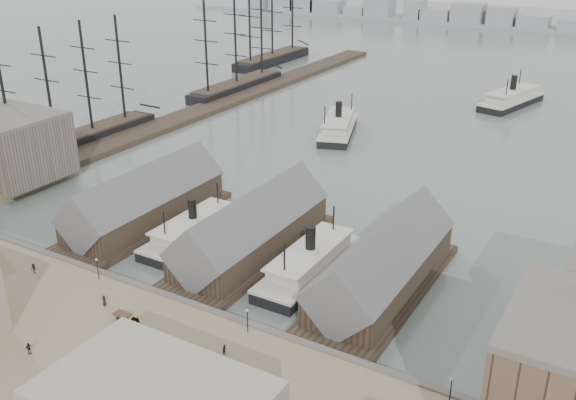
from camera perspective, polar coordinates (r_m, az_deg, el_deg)
The scene contains 25 objects.
ground at distance 109.00m, azimuth -8.12°, elevation -8.29°, with size 900.00×900.00×0.00m, color #56645F.
quay at distance 96.49m, azimuth -15.66°, elevation -12.94°, with size 180.00×30.00×2.00m, color #807256.
seawall at distance 105.05m, azimuth -9.92°, elevation -9.00°, with size 180.00×1.20×2.30m, color #59544C.
west_wharf at distance 220.97m, azimuth -6.05°, elevation 8.51°, with size 10.00×220.00×1.60m, color #2D231C.
ferry_shed_west at distance 133.63m, azimuth -12.56°, elevation -0.22°, with size 14.00×42.00×12.60m.
ferry_shed_center at distance 118.63m, azimuth -3.22°, elevation -2.76°, with size 14.00×42.00×12.60m.
ferry_shed_east at distance 107.89m, azimuth 8.43°, elevation -5.81°, with size 14.00×42.00×12.60m.
warehouse_west_back at distance 164.64m, azimuth -23.86°, elevation 4.43°, with size 26.00×20.00×14.00m, color #60564C.
lamp_post_near_w at distance 111.52m, azimuth -16.60°, elevation -5.54°, with size 0.44×0.44×3.92m.
lamp_post_near_e at distance 94.07m, azimuth -3.63°, elevation -10.28°, with size 0.44×0.44×3.92m.
lamp_post_far_e at distance 84.05m, azimuth 14.30°, elevation -15.74°, with size 0.44×0.44×3.92m.
far_shore at distance 413.63m, azimuth 22.38°, elevation 14.28°, with size 500.00×40.00×15.72m.
ferry_docked_west at distance 126.06m, azimuth -8.38°, elevation -2.62°, with size 7.62×25.39×9.07m.
ferry_docked_east at distance 112.75m, azimuth 1.99°, elevation -5.56°, with size 8.19×27.30×9.75m.
ferry_open_near at distance 189.28m, azimuth 4.48°, elevation 6.55°, with size 17.69×30.11×10.31m.
ferry_open_mid at distance 232.10m, azimuth 19.25°, elevation 8.51°, with size 16.52×32.18×11.02m.
sailing_ship_near at distance 186.94m, azimuth -18.40°, elevation 5.22°, with size 8.14×56.07×33.46m.
sailing_ship_mid at distance 239.86m, azimuth -4.58°, elevation 10.16°, with size 8.54×49.35×35.12m.
sailing_ship_far at distance 291.01m, azimuth -1.39°, elevation 12.58°, with size 9.04×50.21×37.15m.
horse_cart_center at distance 99.55m, azimuth -13.81°, elevation -10.23°, with size 4.86×1.58×1.56m.
pedestrian_2 at distance 117.96m, azimuth -21.67°, elevation -5.66°, with size 1.10×0.63×1.70m, color black.
pedestrian_3 at distance 97.54m, azimuth -22.05°, elevation -12.11°, with size 1.06×0.44×1.80m, color black.
pedestrian_4 at distance 104.86m, azimuth -16.03°, elevation -8.58°, with size 0.86×0.56×1.76m, color black.
pedestrian_5 at distance 85.62m, azimuth -10.90°, elevation -16.16°, with size 0.61×0.45×1.67m, color black.
pedestrian_6 at distance 91.07m, azimuth -5.64°, elevation -13.11°, with size 0.76×0.59×1.57m, color black.
Camera 1 is at (59.77, -71.43, 56.62)m, focal length 40.00 mm.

